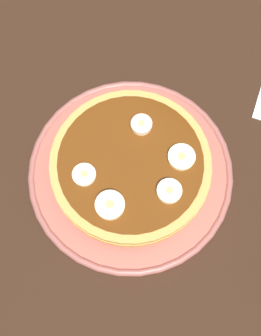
{
  "coord_description": "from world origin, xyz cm",
  "views": [
    {
      "loc": [
        10.76,
        -12.72,
        50.73
      ],
      "look_at": [
        0.0,
        0.0,
        2.34
      ],
      "focal_mm": 43.2,
      "sensor_mm": 36.0,
      "label": 1
    }
  ],
  "objects_px": {
    "plate": "(130,172)",
    "banana_slice_1": "(110,205)",
    "banana_slice_0": "(141,125)",
    "banana_slice_4": "(172,188)",
    "banana_slice_2": "(84,175)",
    "banana_slice_3": "(181,157)",
    "pancake_stack": "(131,166)"
  },
  "relations": [
    {
      "from": "pancake_stack",
      "to": "banana_slice_3",
      "type": "height_order",
      "value": "banana_slice_3"
    },
    {
      "from": "banana_slice_3",
      "to": "banana_slice_1",
      "type": "bearing_deg",
      "value": -104.75
    },
    {
      "from": "banana_slice_0",
      "to": "banana_slice_1",
      "type": "bearing_deg",
      "value": -69.82
    },
    {
      "from": "plate",
      "to": "banana_slice_4",
      "type": "distance_m",
      "value": 0.07
    },
    {
      "from": "banana_slice_1",
      "to": "banana_slice_2",
      "type": "xyz_separation_m",
      "value": [
        -0.05,
        0.01,
        -0.0
      ]
    },
    {
      "from": "plate",
      "to": "banana_slice_4",
      "type": "relative_size",
      "value": 8.87
    },
    {
      "from": "banana_slice_1",
      "to": "banana_slice_2",
      "type": "distance_m",
      "value": 0.05
    },
    {
      "from": "pancake_stack",
      "to": "banana_slice_2",
      "type": "distance_m",
      "value": 0.06
    },
    {
      "from": "banana_slice_1",
      "to": "banana_slice_4",
      "type": "xyz_separation_m",
      "value": [
        0.04,
        0.06,
        -0.0
      ]
    },
    {
      "from": "banana_slice_3",
      "to": "banana_slice_0",
      "type": "bearing_deg",
      "value": 178.89
    },
    {
      "from": "plate",
      "to": "pancake_stack",
      "type": "distance_m",
      "value": 0.02
    },
    {
      "from": "banana_slice_3",
      "to": "banana_slice_4",
      "type": "distance_m",
      "value": 0.04
    },
    {
      "from": "banana_slice_2",
      "to": "banana_slice_4",
      "type": "xyz_separation_m",
      "value": [
        0.09,
        0.05,
        0.0
      ]
    },
    {
      "from": "banana_slice_1",
      "to": "banana_slice_3",
      "type": "relative_size",
      "value": 1.04
    },
    {
      "from": "plate",
      "to": "banana_slice_1",
      "type": "relative_size",
      "value": 7.63
    },
    {
      "from": "plate",
      "to": "banana_slice_0",
      "type": "relative_size",
      "value": 9.95
    },
    {
      "from": "banana_slice_0",
      "to": "banana_slice_4",
      "type": "height_order",
      "value": "same"
    },
    {
      "from": "banana_slice_0",
      "to": "banana_slice_4",
      "type": "distance_m",
      "value": 0.09
    },
    {
      "from": "banana_slice_3",
      "to": "banana_slice_4",
      "type": "relative_size",
      "value": 1.12
    },
    {
      "from": "banana_slice_0",
      "to": "banana_slice_2",
      "type": "height_order",
      "value": "banana_slice_0"
    },
    {
      "from": "plate",
      "to": "banana_slice_1",
      "type": "distance_m",
      "value": 0.07
    },
    {
      "from": "plate",
      "to": "banana_slice_3",
      "type": "bearing_deg",
      "value": 44.46
    },
    {
      "from": "banana_slice_3",
      "to": "pancake_stack",
      "type": "bearing_deg",
      "value": -136.2
    },
    {
      "from": "banana_slice_0",
      "to": "banana_slice_2",
      "type": "bearing_deg",
      "value": -96.45
    },
    {
      "from": "plate",
      "to": "banana_slice_1",
      "type": "xyz_separation_m",
      "value": [
        0.02,
        -0.06,
        0.04
      ]
    },
    {
      "from": "pancake_stack",
      "to": "banana_slice_1",
      "type": "bearing_deg",
      "value": -72.87
    },
    {
      "from": "pancake_stack",
      "to": "banana_slice_2",
      "type": "relative_size",
      "value": 7.3
    },
    {
      "from": "banana_slice_1",
      "to": "banana_slice_2",
      "type": "height_order",
      "value": "banana_slice_1"
    },
    {
      "from": "banana_slice_2",
      "to": "banana_slice_3",
      "type": "relative_size",
      "value": 0.85
    },
    {
      "from": "banana_slice_1",
      "to": "banana_slice_3",
      "type": "bearing_deg",
      "value": 75.25
    },
    {
      "from": "banana_slice_0",
      "to": "banana_slice_2",
      "type": "xyz_separation_m",
      "value": [
        -0.01,
        -0.09,
        -0.0
      ]
    },
    {
      "from": "pancake_stack",
      "to": "banana_slice_4",
      "type": "height_order",
      "value": "banana_slice_4"
    }
  ]
}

